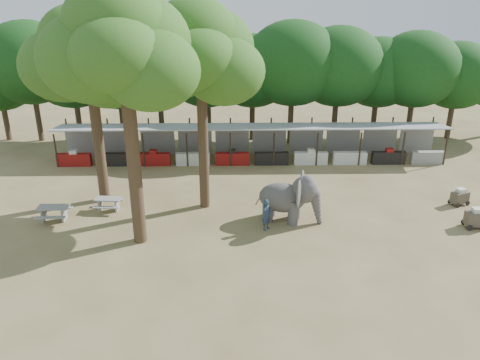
{
  "coord_description": "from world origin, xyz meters",
  "views": [
    {
      "loc": [
        -1.44,
        -18.52,
        11.5
      ],
      "look_at": [
        -1.0,
        5.0,
        2.0
      ],
      "focal_mm": 35.0,
      "sensor_mm": 36.0,
      "label": 1
    }
  ],
  "objects_px": {
    "picnic_table_far": "(109,202)",
    "cart_back": "(460,197)",
    "elephant": "(290,198)",
    "cart_front": "(476,218)",
    "yard_tree_back": "(198,54)",
    "handler": "(267,215)",
    "yard_tree_left": "(87,58)",
    "yard_tree_center": "(121,49)",
    "picnic_table_near": "(54,211)"
  },
  "relations": [
    {
      "from": "yard_tree_left",
      "to": "elephant",
      "type": "height_order",
      "value": "yard_tree_left"
    },
    {
      "from": "elephant",
      "to": "yard_tree_left",
      "type": "bearing_deg",
      "value": 178.73
    },
    {
      "from": "elephant",
      "to": "picnic_table_near",
      "type": "relative_size",
      "value": 2.19
    },
    {
      "from": "handler",
      "to": "cart_front",
      "type": "distance_m",
      "value": 10.94
    },
    {
      "from": "picnic_table_far",
      "to": "yard_tree_left",
      "type": "bearing_deg",
      "value": 118.51
    },
    {
      "from": "yard_tree_left",
      "to": "picnic_table_near",
      "type": "xyz_separation_m",
      "value": [
        -1.91,
        -2.87,
        -7.67
      ]
    },
    {
      "from": "yard_tree_center",
      "to": "picnic_table_far",
      "type": "bearing_deg",
      "value": 124.05
    },
    {
      "from": "picnic_table_far",
      "to": "cart_back",
      "type": "distance_m",
      "value": 20.14
    },
    {
      "from": "yard_tree_back",
      "to": "handler",
      "type": "height_order",
      "value": "yard_tree_back"
    },
    {
      "from": "yard_tree_back",
      "to": "cart_front",
      "type": "height_order",
      "value": "yard_tree_back"
    },
    {
      "from": "yard_tree_center",
      "to": "handler",
      "type": "height_order",
      "value": "yard_tree_center"
    },
    {
      "from": "yard_tree_center",
      "to": "picnic_table_near",
      "type": "distance_m",
      "value": 10.2
    },
    {
      "from": "handler",
      "to": "cart_back",
      "type": "relative_size",
      "value": 1.39
    },
    {
      "from": "handler",
      "to": "picnic_table_far",
      "type": "bearing_deg",
      "value": 112.15
    },
    {
      "from": "cart_front",
      "to": "picnic_table_far",
      "type": "bearing_deg",
      "value": 173.54
    },
    {
      "from": "elephant",
      "to": "cart_back",
      "type": "height_order",
      "value": "elephant"
    },
    {
      "from": "picnic_table_near",
      "to": "cart_back",
      "type": "bearing_deg",
      "value": 3.35
    },
    {
      "from": "yard_tree_left",
      "to": "picnic_table_near",
      "type": "relative_size",
      "value": 6.71
    },
    {
      "from": "yard_tree_left",
      "to": "cart_front",
      "type": "distance_m",
      "value": 22.18
    },
    {
      "from": "yard_tree_center",
      "to": "picnic_table_far",
      "type": "height_order",
      "value": "yard_tree_center"
    },
    {
      "from": "elephant",
      "to": "cart_front",
      "type": "relative_size",
      "value": 3.12
    },
    {
      "from": "cart_front",
      "to": "cart_back",
      "type": "relative_size",
      "value": 0.95
    },
    {
      "from": "cart_back",
      "to": "yard_tree_back",
      "type": "bearing_deg",
      "value": 156.41
    },
    {
      "from": "elephant",
      "to": "yard_tree_back",
      "type": "bearing_deg",
      "value": 170.95
    },
    {
      "from": "yard_tree_center",
      "to": "elephant",
      "type": "bearing_deg",
      "value": 13.7
    },
    {
      "from": "yard_tree_left",
      "to": "elephant",
      "type": "bearing_deg",
      "value": -16.11
    },
    {
      "from": "elephant",
      "to": "cart_front",
      "type": "xyz_separation_m",
      "value": [
        9.65,
        -1.02,
        -0.79
      ]
    },
    {
      "from": "yard_tree_left",
      "to": "yard_tree_back",
      "type": "relative_size",
      "value": 0.97
    },
    {
      "from": "picnic_table_near",
      "to": "cart_back",
      "type": "xyz_separation_m",
      "value": [
        22.78,
        1.57,
        -0.03
      ]
    },
    {
      "from": "yard_tree_left",
      "to": "picnic_table_near",
      "type": "bearing_deg",
      "value": -123.74
    },
    {
      "from": "elephant",
      "to": "picnic_table_far",
      "type": "relative_size",
      "value": 2.34
    },
    {
      "from": "yard_tree_left",
      "to": "cart_front",
      "type": "bearing_deg",
      "value": -11.43
    },
    {
      "from": "handler",
      "to": "cart_back",
      "type": "xyz_separation_m",
      "value": [
        11.38,
        2.83,
        -0.35
      ]
    },
    {
      "from": "picnic_table_far",
      "to": "picnic_table_near",
      "type": "bearing_deg",
      "value": -150.36
    },
    {
      "from": "cart_front",
      "to": "handler",
      "type": "bearing_deg",
      "value": -179.26
    },
    {
      "from": "yard_tree_center",
      "to": "picnic_table_far",
      "type": "xyz_separation_m",
      "value": [
        -2.28,
        3.37,
        -8.74
      ]
    },
    {
      "from": "yard_tree_center",
      "to": "cart_front",
      "type": "relative_size",
      "value": 10.42
    },
    {
      "from": "elephant",
      "to": "picnic_table_far",
      "type": "xyz_separation_m",
      "value": [
        -10.04,
        1.48,
        -0.87
      ]
    },
    {
      "from": "yard_tree_left",
      "to": "picnic_table_far",
      "type": "bearing_deg",
      "value": -66.08
    },
    {
      "from": "picnic_table_far",
      "to": "cart_front",
      "type": "xyz_separation_m",
      "value": [
        19.69,
        -2.49,
        0.08
      ]
    },
    {
      "from": "elephant",
      "to": "handler",
      "type": "bearing_deg",
      "value": -126.76
    },
    {
      "from": "picnic_table_far",
      "to": "cart_back",
      "type": "bearing_deg",
      "value": 5.55
    },
    {
      "from": "elephant",
      "to": "picnic_table_far",
      "type": "height_order",
      "value": "elephant"
    },
    {
      "from": "handler",
      "to": "picnic_table_far",
      "type": "relative_size",
      "value": 1.1
    },
    {
      "from": "yard_tree_center",
      "to": "handler",
      "type": "xyz_separation_m",
      "value": [
        6.48,
        0.88,
        -8.36
      ]
    },
    {
      "from": "picnic_table_near",
      "to": "yard_tree_left",
      "type": "bearing_deg",
      "value": 55.66
    },
    {
      "from": "yard_tree_center",
      "to": "yard_tree_left",
      "type": "bearing_deg",
      "value": 120.96
    },
    {
      "from": "picnic_table_near",
      "to": "cart_front",
      "type": "height_order",
      "value": "cart_front"
    },
    {
      "from": "yard_tree_back",
      "to": "yard_tree_center",
      "type": "bearing_deg",
      "value": -126.86
    },
    {
      "from": "picnic_table_near",
      "to": "cart_back",
      "type": "height_order",
      "value": "cart_back"
    }
  ]
}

